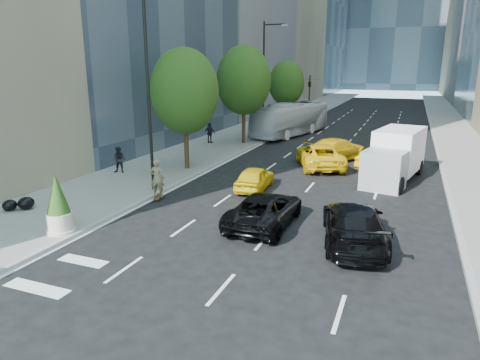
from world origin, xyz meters
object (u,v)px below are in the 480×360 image
at_px(black_sedan_mercedes, 354,224).
at_px(city_bus, 291,119).
at_px(black_sedan_lincoln, 265,209).
at_px(box_truck, 395,155).
at_px(skateboarder, 157,181).
at_px(planter_shrub, 58,205).

height_order(black_sedan_mercedes, city_bus, city_bus).
relative_size(black_sedan_lincoln, box_truck, 0.77).
xyz_separation_m(black_sedan_mercedes, city_bus, (-9.00, 24.40, 0.76)).
relative_size(skateboarder, black_sedan_lincoln, 0.39).
bearing_deg(black_sedan_mercedes, skateboarder, -23.41).
bearing_deg(city_bus, planter_shrub, -80.46).
relative_size(black_sedan_mercedes, planter_shrub, 2.28).
bearing_deg(box_truck, planter_shrub, -119.07).
relative_size(black_sedan_mercedes, city_bus, 0.49).
bearing_deg(box_truck, black_sedan_mercedes, -83.93).
bearing_deg(city_bus, box_truck, -41.55).
height_order(black_sedan_lincoln, planter_shrub, planter_shrub).
bearing_deg(planter_shrub, black_sedan_lincoln, 29.76).
bearing_deg(black_sedan_mercedes, black_sedan_lincoln, -20.80).
bearing_deg(black_sedan_lincoln, city_bus, -77.46).
xyz_separation_m(black_sedan_lincoln, city_bus, (-5.30, 23.82, 0.86)).
relative_size(black_sedan_lincoln, black_sedan_mercedes, 0.92).
bearing_deg(skateboarder, planter_shrub, 61.54).
relative_size(black_sedan_mercedes, box_truck, 0.84).
bearing_deg(city_bus, black_sedan_mercedes, -56.53).
height_order(skateboarder, black_sedan_lincoln, skateboarder).
distance_m(skateboarder, black_sedan_lincoln, 6.27).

